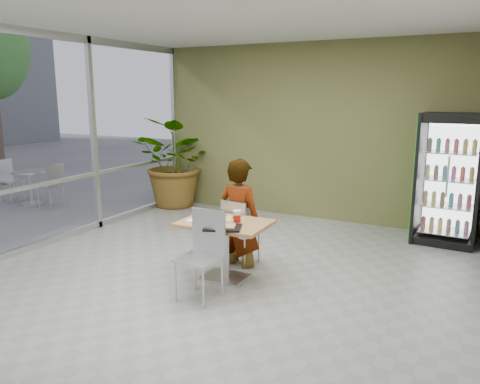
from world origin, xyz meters
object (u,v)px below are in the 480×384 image
dining_table (225,238)px  seated_woman (240,223)px  chair_far (237,227)px  beverage_fridge (449,179)px  potted_plant (177,162)px  soda_cup (237,218)px  chair_near (204,247)px  cafeteria_tray (223,228)px

dining_table → seated_woman: 0.58m
chair_far → beverage_fridge: bearing=-127.7°
chair_far → potted_plant: (-2.67, 2.44, 0.39)m
soda_cup → beverage_fridge: (2.12, 2.91, 0.17)m
chair_near → dining_table: bearing=95.0°
seated_woman → beverage_fridge: beverage_fridge is taller
chair_far → soda_cup: 0.70m
chair_far → seated_woman: size_ratio=0.51×
chair_near → seated_woman: (-0.11, 1.10, -0.01)m
chair_near → soda_cup: chair_near is taller
dining_table → chair_near: bearing=-87.6°
beverage_fridge → potted_plant: beverage_fridge is taller
seated_woman → cafeteria_tray: (0.22, -0.85, 0.18)m
beverage_fridge → potted_plant: 5.08m
dining_table → seated_woman: (-0.09, 0.58, 0.04)m
chair_far → potted_plant: bearing=-34.4°
chair_near → cafeteria_tray: size_ratio=2.35×
beverage_fridge → cafeteria_tray: bearing=-121.6°
chair_near → cafeteria_tray: chair_near is taller
chair_far → dining_table: bearing=109.0°
potted_plant → soda_cup: bearing=-45.5°
dining_table → potted_plant: size_ratio=0.59×
chair_far → potted_plant: potted_plant is taller
soda_cup → beverage_fridge: beverage_fridge is taller
soda_cup → beverage_fridge: size_ratio=0.08×
chair_far → chair_near: chair_near is taller
dining_table → beverage_fridge: bearing=51.3°
dining_table → soda_cup: bearing=-9.3°
chair_near → beverage_fridge: bearing=58.7°
potted_plant → chair_far: bearing=-42.5°
chair_far → beverage_fridge: 3.40m
chair_far → beverage_fridge: (2.41, 2.35, 0.48)m
chair_near → potted_plant: (-2.79, 3.50, 0.33)m
beverage_fridge → soda_cup: bearing=-123.0°
chair_near → cafeteria_tray: 0.32m
dining_table → seated_woman: size_ratio=0.62×
soda_cup → potted_plant: size_ratio=0.09×
dining_table → soda_cup: size_ratio=6.38×
chair_near → soda_cup: size_ratio=5.89×
dining_table → seated_woman: seated_woman is taller
dining_table → potted_plant: 4.08m
cafeteria_tray → beverage_fridge: size_ratio=0.21×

